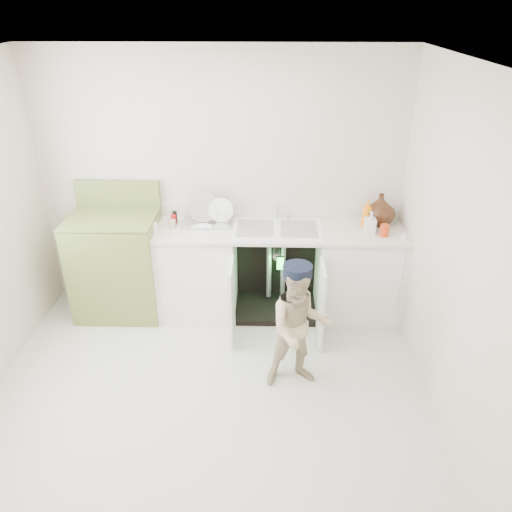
{
  "coord_description": "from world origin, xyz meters",
  "views": [
    {
      "loc": [
        0.47,
        -3.08,
        2.83
      ],
      "look_at": [
        0.37,
        0.7,
        0.87
      ],
      "focal_mm": 35.0,
      "sensor_mm": 36.0,
      "label": 1
    }
  ],
  "objects": [
    {
      "name": "counter_run",
      "position": [
        0.58,
        1.21,
        0.47
      ],
      "size": [
        2.44,
        1.02,
        1.21
      ],
      "color": "white",
      "rests_on": "ground"
    },
    {
      "name": "ground",
      "position": [
        0.0,
        0.0,
        0.0
      ],
      "size": [
        3.5,
        3.5,
        0.0
      ],
      "primitive_type": "plane",
      "color": "beige",
      "rests_on": "ground"
    },
    {
      "name": "room_shell",
      "position": [
        0.0,
        0.0,
        1.25
      ],
      "size": [
        6.0,
        5.5,
        1.26
      ],
      "color": "beige",
      "rests_on": "ground"
    },
    {
      "name": "avocado_stove",
      "position": [
        -1.0,
        1.18,
        0.52
      ],
      "size": [
        0.82,
        0.65,
        1.27
      ],
      "color": "olive",
      "rests_on": "ground"
    },
    {
      "name": "repair_worker",
      "position": [
        0.72,
        0.14,
        0.54
      ],
      "size": [
        0.58,
        0.97,
        1.08
      ],
      "rotation": [
        0.0,
        0.0,
        0.18
      ],
      "color": "#C2AD8B",
      "rests_on": "ground"
    }
  ]
}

